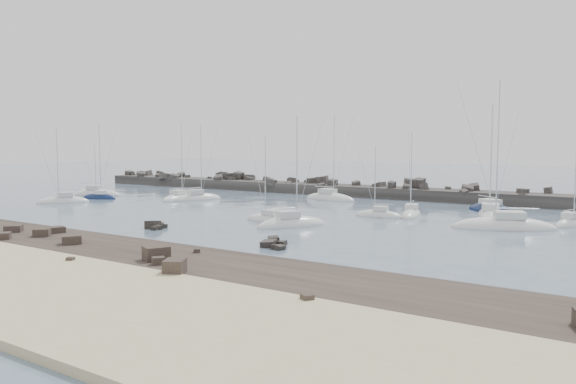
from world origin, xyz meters
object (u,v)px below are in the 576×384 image
object	(u,v)px
sailboat_1	(180,199)
sailboat_10	(490,217)
sailboat_4	(330,199)
sailboat_12	(571,224)
sailboat_5	(269,221)
sailboat_11	(504,228)
sailboat_9	(378,216)
sailboat_3	(198,199)
sailboat_13	(63,202)
sailboat_7	(291,225)
sailboat_8	(492,211)
sailboat_0	(97,195)
sailboat_6	(411,215)
sailboat_2	(99,198)

from	to	relation	value
sailboat_1	sailboat_10	distance (m)	49.28
sailboat_4	sailboat_12	bearing A→B (deg)	-14.90
sailboat_1	sailboat_5	world-z (taller)	sailboat_1
sailboat_11	sailboat_9	bearing A→B (deg)	174.38
sailboat_5	sailboat_3	bearing A→B (deg)	149.88
sailboat_12	sailboat_13	distance (m)	72.10
sailboat_7	sailboat_10	xyz separation A→B (m)	(16.96, 19.69, 0.00)
sailboat_1	sailboat_13	world-z (taller)	sailboat_1
sailboat_4	sailboat_8	bearing A→B (deg)	-4.65
sailboat_3	sailboat_12	size ratio (longest dim) A/B	1.26
sailboat_0	sailboat_9	bearing A→B (deg)	1.23
sailboat_1	sailboat_3	xyz separation A→B (m)	(2.84, 1.30, 0.01)
sailboat_10	sailboat_9	bearing A→B (deg)	-151.33
sailboat_0	sailboat_7	size ratio (longest dim) A/B	1.04
sailboat_4	sailboat_13	bearing A→B (deg)	-139.77
sailboat_4	sailboat_7	distance (m)	30.43
sailboat_12	sailboat_6	bearing A→B (deg)	-173.13
sailboat_11	sailboat_3	bearing A→B (deg)	174.64
sailboat_4	sailboat_11	xyz separation A→B (m)	(31.53, -16.89, 0.00)
sailboat_0	sailboat_5	world-z (taller)	sailboat_0
sailboat_3	sailboat_2	bearing A→B (deg)	-152.69
sailboat_11	sailboat_1	bearing A→B (deg)	176.34
sailboat_7	sailboat_8	bearing A→B (deg)	59.12
sailboat_3	sailboat_7	xyz separation A→B (m)	(29.23, -16.15, 0.01)
sailboat_2	sailboat_5	distance (m)	40.68
sailboat_3	sailboat_4	size ratio (longest dim) A/B	0.88
sailboat_13	sailboat_10	bearing A→B (deg)	17.31
sailboat_12	sailboat_13	world-z (taller)	sailboat_13
sailboat_6	sailboat_8	size ratio (longest dim) A/B	0.79
sailboat_1	sailboat_12	xyz separation A→B (m)	(58.42, 3.58, 0.01)
sailboat_3	sailboat_4	world-z (taller)	sailboat_4
sailboat_10	sailboat_12	bearing A→B (deg)	-7.63
sailboat_8	sailboat_9	distance (m)	17.08
sailboat_1	sailboat_10	world-z (taller)	sailboat_10
sailboat_1	sailboat_3	distance (m)	3.13
sailboat_0	sailboat_13	size ratio (longest dim) A/B	1.12
sailboat_5	sailboat_13	xyz separation A→B (m)	(-39.23, -0.89, 0.02)
sailboat_3	sailboat_8	world-z (taller)	sailboat_8
sailboat_6	sailboat_10	bearing A→B (deg)	21.05
sailboat_9	sailboat_12	xyz separation A→B (m)	(21.55, 5.40, 0.01)
sailboat_3	sailboat_7	bearing A→B (deg)	-28.92
sailboat_4	sailboat_0	bearing A→B (deg)	-156.86
sailboat_9	sailboat_12	size ratio (longest dim) A/B	0.93
sailboat_7	sailboat_10	world-z (taller)	sailboat_10
sailboat_1	sailboat_11	xyz separation A→B (m)	(52.60, -3.37, 0.01)
sailboat_11	sailboat_7	bearing A→B (deg)	-150.76
sailboat_5	sailboat_9	bearing A→B (deg)	51.09
sailboat_10	sailboat_11	xyz separation A→B (m)	(3.56, -8.21, -0.00)
sailboat_11	sailboat_12	bearing A→B (deg)	50.06
sailboat_3	sailboat_10	xyz separation A→B (m)	(46.20, 3.54, 0.01)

